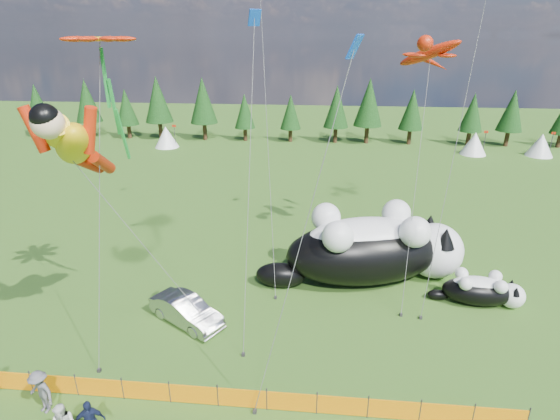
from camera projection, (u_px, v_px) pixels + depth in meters
ground at (254, 357)px, 20.53m from camera, size 160.00×160.00×0.00m
safety_fence at (242, 398)px, 17.57m from camera, size 22.06×0.06×1.10m
tree_line at (302, 113)px, 60.61m from camera, size 90.00×4.00×8.00m
festival_tents at (386, 142)px, 55.97m from camera, size 50.00×3.20×2.80m
cat_large at (374, 247)px, 26.29m from camera, size 12.71×6.60×4.64m
cat_small at (482, 290)px, 24.33m from camera, size 5.17×2.13×1.87m
car at (186, 311)px, 22.77m from camera, size 4.50×3.59×1.43m
spectator_d at (41, 392)px, 17.25m from camera, size 1.41×1.07×1.94m
superhero_kite at (74, 144)px, 17.29m from camera, size 7.50×6.16×12.69m
gecko_kite at (429, 53)px, 25.83m from camera, size 6.26×11.01×15.26m
flower_kite at (100, 44)px, 17.74m from camera, size 3.41×5.32×14.25m
diamond_kite_a at (254, 31)px, 21.35m from camera, size 1.12×7.21×16.30m
diamond_kite_c at (349, 68)px, 13.24m from camera, size 3.53×1.64×14.58m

